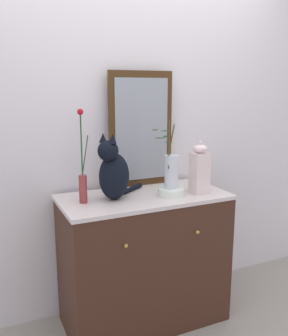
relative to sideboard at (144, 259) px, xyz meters
name	(u,v)px	position (x,y,z in m)	size (l,w,h in m)	color
ground_plane	(144,318)	(0.00, 0.00, -0.45)	(6.00, 6.00, 0.00)	gray
wall_back	(124,128)	(0.00, 0.34, 0.85)	(4.40, 0.08, 2.60)	silver
sideboard	(144,259)	(0.00, 0.00, 0.00)	(1.09, 0.55, 0.89)	#402418
mirror_leaning	(141,130)	(0.09, 0.24, 0.84)	(0.47, 0.03, 0.79)	#3F2911
cat_sitting	(113,172)	(-0.21, 0.00, 0.62)	(0.41, 0.33, 0.42)	black
vase_slim_green	(83,179)	(-0.40, 0.01, 0.59)	(0.07, 0.05, 0.56)	maroon
bowl_porcelain	(171,192)	(0.16, -0.07, 0.47)	(0.17, 0.17, 0.05)	white
vase_glass_clear	(171,169)	(0.16, -0.07, 0.62)	(0.17, 0.16, 0.44)	silver
jar_lidded_porcelain	(200,169)	(0.35, -0.10, 0.60)	(0.10, 0.10, 0.35)	silver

